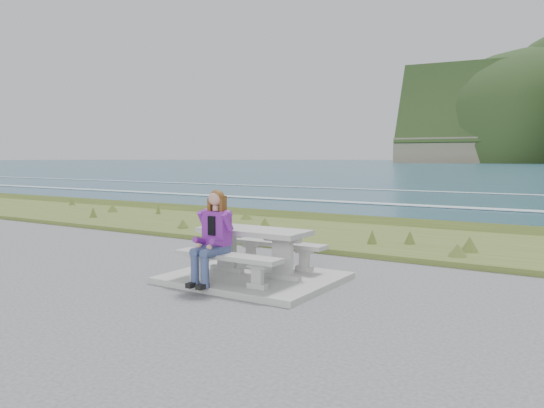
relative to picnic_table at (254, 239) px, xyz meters
The scene contains 8 objects.
concrete_slab 0.63m from the picnic_table, behind, with size 2.60×2.10×0.10m, color #979893.
picnic_table is the anchor object (origin of this frame).
bench_landward 0.74m from the picnic_table, 90.00° to the right, with size 1.80×0.35×0.45m.
bench_seaward 0.74m from the picnic_table, 90.00° to the left, with size 1.80×0.35×0.45m.
grass_verge 5.05m from the picnic_table, 90.00° to the left, with size 160.00×4.50×0.22m, color #39531F.
shore_drop 7.93m from the picnic_table, 90.00° to the left, with size 160.00×0.80×2.20m, color #6E6352.
ocean 25.21m from the picnic_table, 90.00° to the left, with size 1600.00×1600.00×0.09m.
seated_woman 0.86m from the picnic_table, 104.13° to the right, with size 0.40×0.70×1.40m.
Camera 1 is at (4.73, -6.92, 1.98)m, focal length 35.00 mm.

